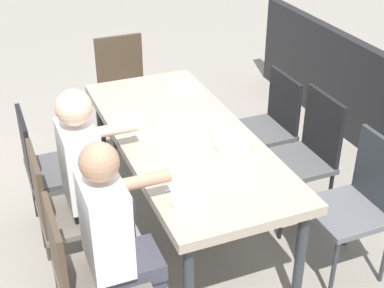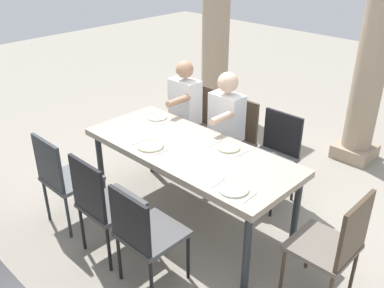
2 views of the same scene
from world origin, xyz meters
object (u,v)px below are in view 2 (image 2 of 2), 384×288
object	(u,v)px
stone_column_near	(216,18)
stone_column_centre	(377,38)
dining_table	(189,154)
chair_east_south	(144,232)
diner_man_white	(222,129)
plate_0	(157,117)
diner_woman_green	(181,114)
chair_west_south	(63,175)
chair_head_east	(335,243)
chair_mid_north	(234,137)
plate_1	(150,146)
chair_east_north	(274,152)
plate_2	(228,148)
chair_mid_south	(102,201)
chair_west_north	(193,120)
plate_3	(233,189)

from	to	relation	value
stone_column_near	stone_column_centre	world-z (taller)	stone_column_centre
dining_table	chair_east_south	size ratio (longest dim) A/B	2.28
diner_man_white	plate_0	distance (m)	0.68
diner_woman_green	chair_west_south	bearing A→B (deg)	-90.12
diner_woman_green	chair_head_east	bearing A→B (deg)	-16.42
chair_mid_north	plate_0	xyz separation A→B (m)	(-0.55, -0.60, 0.25)
diner_woman_green	plate_1	xyz separation A→B (m)	(0.49, -0.87, 0.11)
diner_man_white	chair_east_north	bearing A→B (deg)	21.31
plate_2	stone_column_near	bearing A→B (deg)	133.61
chair_east_south	chair_east_north	bearing A→B (deg)	90.00
chair_mid_north	dining_table	bearing A→B (deg)	-79.10
dining_table	chair_east_north	bearing A→B (deg)	67.31
chair_west_south	stone_column_near	xyz separation A→B (m)	(-0.93, 3.12, 0.83)
diner_man_white	plate_1	size ratio (longest dim) A/B	5.23
chair_mid_south	plate_1	world-z (taller)	chair_mid_south
chair_mid_south	chair_head_east	xyz separation A→B (m)	(1.60, 0.84, -0.01)
chair_east_north	plate_0	world-z (taller)	chair_east_north
chair_east_north	chair_west_north	bearing A→B (deg)	179.86
chair_mid_south	diner_woman_green	world-z (taller)	diner_woman_green
chair_east_south	plate_0	size ratio (longest dim) A/B	4.29
dining_table	chair_west_north	distance (m)	1.15
chair_west_south	plate_3	xyz separation A→B (m)	(1.48, 0.59, 0.24)
chair_mid_north	stone_column_near	bearing A→B (deg)	136.87
chair_east_north	diner_woman_green	xyz separation A→B (m)	(-1.11, -0.19, 0.13)
chair_east_north	stone_column_centre	xyz separation A→B (m)	(0.24, 1.44, 0.92)
diner_woman_green	chair_mid_north	bearing A→B (deg)	18.08
stone_column_centre	plate_2	world-z (taller)	stone_column_centre
stone_column_near	plate_3	distance (m)	3.54
chair_west_north	plate_3	distance (m)	1.86
chair_east_south	plate_3	size ratio (longest dim) A/B	3.85
plate_0	plate_1	size ratio (longest dim) A/B	0.85
dining_table	diner_woman_green	bearing A→B (deg)	139.66
stone_column_centre	chair_mid_north	bearing A→B (deg)	-117.60
chair_mid_north	stone_column_centre	world-z (taller)	stone_column_centre
stone_column_centre	chair_east_south	bearing A→B (deg)	-94.34
diner_woman_green	stone_column_centre	xyz separation A→B (m)	(1.35, 1.63, 0.79)
diner_woman_green	plate_3	bearing A→B (deg)	-31.54
plate_2	chair_mid_south	bearing A→B (deg)	-111.09
diner_woman_green	chair_east_south	bearing A→B (deg)	-53.18
dining_table	stone_column_near	size ratio (longest dim) A/B	0.73
chair_mid_north	plate_0	size ratio (longest dim) A/B	4.45
chair_east_north	plate_3	xyz separation A→B (m)	(0.36, -1.10, 0.24)
plate_3	chair_mid_north	bearing A→B (deg)	128.44
stone_column_centre	plate_0	distance (m)	2.50
chair_west_south	chair_head_east	xyz separation A→B (m)	(2.20, 0.84, -0.00)
chair_west_south	diner_woman_green	size ratio (longest dim) A/B	0.73
chair_east_north	plate_1	distance (m)	1.26
plate_3	chair_mid_south	bearing A→B (deg)	-146.04
chair_west_north	chair_west_south	distance (m)	1.69
chair_mid_south	stone_column_centre	bearing A→B (deg)	76.49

